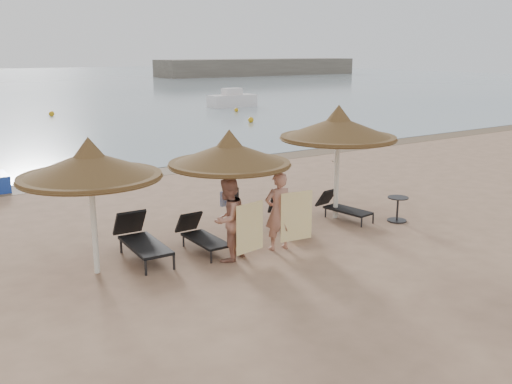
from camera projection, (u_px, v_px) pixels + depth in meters
ground at (251, 248)px, 13.60m from camera, size 160.00×160.00×0.00m
wet_sand_strip at (112, 177)px, 21.16m from camera, size 200.00×1.60×0.01m
palapa_left at (90, 166)px, 11.54m from camera, size 2.93×2.93×2.91m
palapa_center at (229, 154)px, 13.12m from camera, size 2.87×2.87×2.84m
palapa_right at (338, 129)px, 15.47m from camera, size 3.20×3.20×3.17m
lounger_far_left at (140, 239)px, 12.96m from camera, size 0.80×2.16×0.95m
lounger_near_left at (201, 235)px, 13.46m from camera, size 0.60×1.77×0.79m
lounger_near_right at (286, 216)px, 15.05m from camera, size 1.05×1.79×0.76m
lounger_far_right at (341, 207)px, 15.94m from camera, size 0.79×1.75×0.75m
side_table at (397, 210)px, 15.68m from camera, size 0.57×0.57×0.69m
person_left at (228, 213)px, 12.60m from camera, size 1.19×1.03×2.19m
person_right at (278, 205)px, 13.28m from camera, size 1.09×0.80×2.17m
towel_left at (250, 228)px, 12.58m from camera, size 0.80×0.16×1.13m
towel_right at (297, 216)px, 13.33m from camera, size 0.84×0.13×1.18m
bag_patterned at (226, 199)px, 13.53m from camera, size 0.28×0.10×0.36m
bag_dark at (234, 196)px, 13.22m from camera, size 0.28×0.16×0.38m
buoy_mid at (52, 114)px, 40.59m from camera, size 0.39×0.39×0.39m
buoy_right at (251, 120)px, 37.07m from camera, size 0.38×0.38×0.38m
buoy_extra at (236, 110)px, 43.56m from camera, size 0.31×0.31×0.31m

